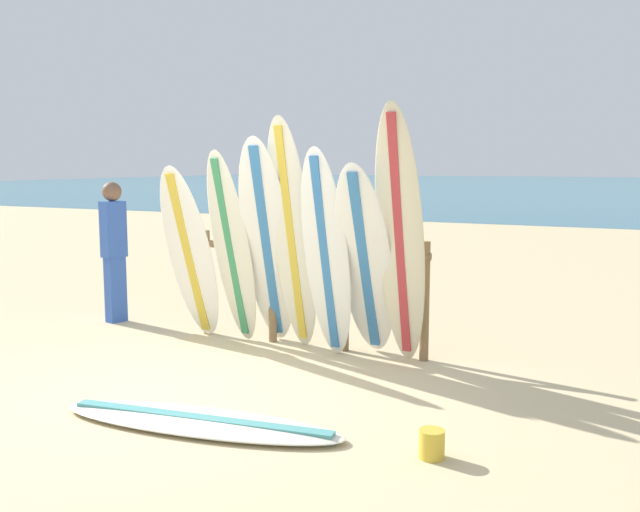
% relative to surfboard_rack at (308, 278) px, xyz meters
% --- Properties ---
extents(ground_plane, '(120.00, 120.00, 0.00)m').
position_rel_surfboard_rack_xyz_m(ground_plane, '(-0.37, -1.97, -0.73)').
color(ground_plane, '#D3BC8C').
extents(ocean_water, '(120.00, 80.00, 0.01)m').
position_rel_surfboard_rack_xyz_m(ocean_water, '(-0.37, 56.03, -0.73)').
color(ocean_water, teal).
rests_on(ocean_water, ground).
extents(surfboard_rack, '(2.69, 0.09, 1.19)m').
position_rel_surfboard_rack_xyz_m(surfboard_rack, '(0.00, 0.00, 0.00)').
color(surfboard_rack, olive).
rests_on(surfboard_rack, ground).
extents(surfboard_leaning_far_left, '(0.58, 0.71, 1.94)m').
position_rel_surfboard_rack_xyz_m(surfboard_leaning_far_left, '(-1.24, -0.38, 0.23)').
color(surfboard_leaning_far_left, white).
rests_on(surfboard_leaning_far_left, ground).
extents(surfboard_leaning_left, '(0.55, 0.63, 2.10)m').
position_rel_surfboard_rack_xyz_m(surfboard_leaning_left, '(-0.75, -0.30, 0.31)').
color(surfboard_leaning_left, silver).
rests_on(surfboard_leaning_left, ground).
extents(surfboard_leaning_center_left, '(0.70, 0.96, 2.23)m').
position_rel_surfboard_rack_xyz_m(surfboard_leaning_center_left, '(-0.34, -0.26, 0.38)').
color(surfboard_leaning_center_left, white).
rests_on(surfboard_leaning_center_left, ground).
extents(surfboard_leaning_center, '(0.47, 0.64, 2.42)m').
position_rel_surfboard_rack_xyz_m(surfboard_leaning_center, '(-0.03, -0.28, 0.48)').
color(surfboard_leaning_center, silver).
rests_on(surfboard_leaning_center, ground).
extents(surfboard_leaning_center_right, '(0.52, 0.58, 2.12)m').
position_rel_surfboard_rack_xyz_m(surfboard_leaning_center_right, '(0.40, -0.40, 0.32)').
color(surfboard_leaning_center_right, white).
rests_on(surfboard_leaning_center_right, ground).
extents(surfboard_leaning_right, '(0.62, 0.98, 1.97)m').
position_rel_surfboard_rack_xyz_m(surfboard_leaning_right, '(0.78, -0.29, 0.25)').
color(surfboard_leaning_right, white).
rests_on(surfboard_leaning_right, ground).
extents(surfboard_leaning_far_right, '(0.47, 0.67, 2.51)m').
position_rel_surfboard_rack_xyz_m(surfboard_leaning_far_right, '(1.14, -0.33, 0.52)').
color(surfboard_leaning_far_right, beige).
rests_on(surfboard_leaning_far_right, ground).
extents(surfboard_lying_on_sand, '(2.34, 0.87, 0.08)m').
position_rel_surfboard_rack_xyz_m(surfboard_lying_on_sand, '(0.32, -2.44, -0.70)').
color(surfboard_lying_on_sand, silver).
rests_on(surfboard_lying_on_sand, ground).
extents(beachgoer_standing, '(0.24, 0.31, 1.72)m').
position_rel_surfboard_rack_xyz_m(beachgoer_standing, '(-2.66, 0.02, 0.21)').
color(beachgoer_standing, '#3359B2').
rests_on(beachgoer_standing, ground).
extents(sand_bucket, '(0.17, 0.17, 0.19)m').
position_rel_surfboard_rack_xyz_m(sand_bucket, '(2.06, -2.24, -0.64)').
color(sand_bucket, gold).
rests_on(sand_bucket, ground).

